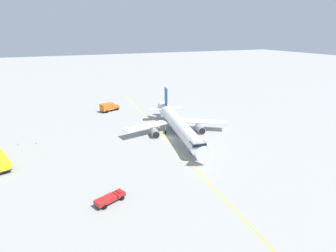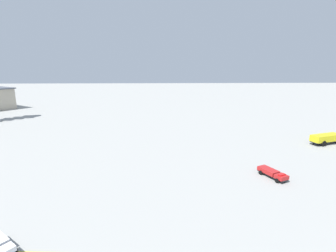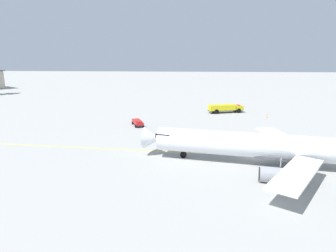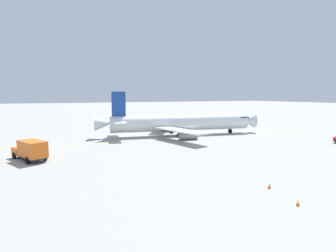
{
  "view_description": "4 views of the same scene",
  "coord_description": "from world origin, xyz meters",
  "px_view_note": "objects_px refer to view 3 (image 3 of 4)",
  "views": [
    {
      "loc": [
        66.17,
        -29.39,
        28.34
      ],
      "look_at": [
        -3.04,
        0.65,
        2.44
      ],
      "focal_mm": 29.64,
      "sensor_mm": 36.0,
      "label": 1
    },
    {
      "loc": [
        44.23,
        18.09,
        18.92
      ],
      "look_at": [
        42.33,
        -28.66,
        8.0
      ],
      "focal_mm": 26.76,
      "sensor_mm": 36.0,
      "label": 2
    },
    {
      "loc": [
        10.7,
        47.75,
        16.59
      ],
      "look_at": [
        15.56,
        -9.84,
        2.96
      ],
      "focal_mm": 31.3,
      "sensor_mm": 36.0,
      "label": 3
    },
    {
      "loc": [
        -31.37,
        -54.6,
        9.94
      ],
      "look_at": [
        -4.96,
        2.75,
        2.5
      ],
      "focal_mm": 28.18,
      "sensor_mm": 36.0,
      "label": 4
    }
  ],
  "objects_px": {
    "airliner_main": "(270,148)",
    "safety_cone_mid": "(267,114)",
    "fire_tender_truck": "(225,108)",
    "ops_pickup_truck": "(138,122)",
    "safety_cone_near": "(267,117)"
  },
  "relations": [
    {
      "from": "airliner_main",
      "to": "safety_cone_mid",
      "type": "bearing_deg",
      "value": -93.17
    },
    {
      "from": "fire_tender_truck",
      "to": "ops_pickup_truck",
      "type": "distance_m",
      "value": 30.34
    },
    {
      "from": "fire_tender_truck",
      "to": "ops_pickup_truck",
      "type": "relative_size",
      "value": 1.91
    },
    {
      "from": "safety_cone_near",
      "to": "safety_cone_mid",
      "type": "xyz_separation_m",
      "value": [
        -1.07,
        -4.42,
        0.0
      ]
    },
    {
      "from": "airliner_main",
      "to": "fire_tender_truck",
      "type": "relative_size",
      "value": 3.73
    },
    {
      "from": "ops_pickup_truck",
      "to": "safety_cone_near",
      "type": "distance_m",
      "value": 36.41
    },
    {
      "from": "ops_pickup_truck",
      "to": "safety_cone_mid",
      "type": "xyz_separation_m",
      "value": [
        -35.35,
        -16.66,
        -0.53
      ]
    },
    {
      "from": "airliner_main",
      "to": "safety_cone_near",
      "type": "height_order",
      "value": "airliner_main"
    },
    {
      "from": "fire_tender_truck",
      "to": "safety_cone_mid",
      "type": "xyz_separation_m",
      "value": [
        -11.96,
        2.64,
        -1.26
      ]
    },
    {
      "from": "airliner_main",
      "to": "ops_pickup_truck",
      "type": "relative_size",
      "value": 7.14
    },
    {
      "from": "airliner_main",
      "to": "safety_cone_mid",
      "type": "distance_m",
      "value": 43.09
    },
    {
      "from": "fire_tender_truck",
      "to": "ops_pickup_truck",
      "type": "bearing_deg",
      "value": -158.09
    },
    {
      "from": "ops_pickup_truck",
      "to": "airliner_main",
      "type": "bearing_deg",
      "value": 22.68
    },
    {
      "from": "safety_cone_near",
      "to": "safety_cone_mid",
      "type": "distance_m",
      "value": 4.54
    },
    {
      "from": "safety_cone_near",
      "to": "airliner_main",
      "type": "bearing_deg",
      "value": 77.11
    }
  ]
}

